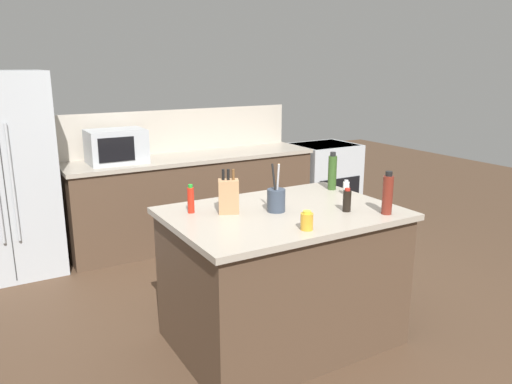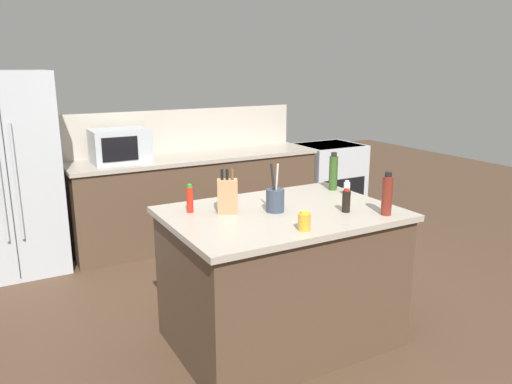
{
  "view_description": "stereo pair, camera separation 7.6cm",
  "coord_description": "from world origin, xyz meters",
  "px_view_note": "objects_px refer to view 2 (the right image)",
  "views": [
    {
      "loc": [
        -1.75,
        -2.64,
        1.88
      ],
      "look_at": [
        0.0,
        0.35,
        0.99
      ],
      "focal_mm": 35.0,
      "sensor_mm": 36.0,
      "label": 1
    },
    {
      "loc": [
        -1.68,
        -2.68,
        1.88
      ],
      "look_at": [
        0.0,
        0.35,
        0.99
      ],
      "focal_mm": 35.0,
      "sensor_mm": 36.0,
      "label": 2
    }
  ],
  "objects_px": {
    "salt_shaker": "(347,188)",
    "olive_oil_bottle": "(333,172)",
    "honey_jar": "(304,221)",
    "hot_sauce_bottle": "(190,199)",
    "utensil_crock": "(275,199)",
    "refrigerator": "(6,175)",
    "range_oven": "(328,180)",
    "vinegar_bottle": "(387,195)",
    "microwave": "(120,146)",
    "soy_sauce_bottle": "(346,201)",
    "knife_block": "(227,196)"
  },
  "relations": [
    {
      "from": "refrigerator",
      "to": "salt_shaker",
      "type": "xyz_separation_m",
      "value": [
        2.17,
        -2.12,
        0.08
      ]
    },
    {
      "from": "soy_sauce_bottle",
      "to": "hot_sauce_bottle",
      "type": "distance_m",
      "value": 1.02
    },
    {
      "from": "knife_block",
      "to": "soy_sauce_bottle",
      "type": "bearing_deg",
      "value": -2.9
    },
    {
      "from": "salt_shaker",
      "to": "olive_oil_bottle",
      "type": "xyz_separation_m",
      "value": [
        0.0,
        0.17,
        0.09
      ]
    },
    {
      "from": "soy_sauce_bottle",
      "to": "hot_sauce_bottle",
      "type": "xyz_separation_m",
      "value": [
        -0.9,
        0.49,
        0.01
      ]
    },
    {
      "from": "refrigerator",
      "to": "soy_sauce_bottle",
      "type": "bearing_deg",
      "value": -52.78
    },
    {
      "from": "refrigerator",
      "to": "utensil_crock",
      "type": "height_order",
      "value": "refrigerator"
    },
    {
      "from": "microwave",
      "to": "honey_jar",
      "type": "relative_size",
      "value": 4.73
    },
    {
      "from": "microwave",
      "to": "vinegar_bottle",
      "type": "bearing_deg",
      "value": -68.22
    },
    {
      "from": "microwave",
      "to": "salt_shaker",
      "type": "height_order",
      "value": "microwave"
    },
    {
      "from": "salt_shaker",
      "to": "range_oven",
      "type": "bearing_deg",
      "value": 55.68
    },
    {
      "from": "microwave",
      "to": "hot_sauce_bottle",
      "type": "distance_m",
      "value": 1.94
    },
    {
      "from": "honey_jar",
      "to": "knife_block",
      "type": "bearing_deg",
      "value": 113.8
    },
    {
      "from": "range_oven",
      "to": "olive_oil_bottle",
      "type": "height_order",
      "value": "olive_oil_bottle"
    },
    {
      "from": "soy_sauce_bottle",
      "to": "knife_block",
      "type": "bearing_deg",
      "value": 152.13
    },
    {
      "from": "range_oven",
      "to": "vinegar_bottle",
      "type": "height_order",
      "value": "vinegar_bottle"
    },
    {
      "from": "refrigerator",
      "to": "olive_oil_bottle",
      "type": "xyz_separation_m",
      "value": [
        2.17,
        -1.96,
        0.16
      ]
    },
    {
      "from": "olive_oil_bottle",
      "to": "utensil_crock",
      "type": "bearing_deg",
      "value": -157.69
    },
    {
      "from": "range_oven",
      "to": "soy_sauce_bottle",
      "type": "distance_m",
      "value": 3.01
    },
    {
      "from": "refrigerator",
      "to": "vinegar_bottle",
      "type": "relative_size",
      "value": 6.49
    },
    {
      "from": "honey_jar",
      "to": "olive_oil_bottle",
      "type": "relative_size",
      "value": 0.4
    },
    {
      "from": "utensil_crock",
      "to": "olive_oil_bottle",
      "type": "bearing_deg",
      "value": 22.31
    },
    {
      "from": "salt_shaker",
      "to": "olive_oil_bottle",
      "type": "distance_m",
      "value": 0.19
    },
    {
      "from": "utensil_crock",
      "to": "honey_jar",
      "type": "distance_m",
      "value": 0.41
    },
    {
      "from": "knife_block",
      "to": "salt_shaker",
      "type": "relative_size",
      "value": 2.7
    },
    {
      "from": "refrigerator",
      "to": "utensil_crock",
      "type": "relative_size",
      "value": 5.71
    },
    {
      "from": "microwave",
      "to": "hot_sauce_bottle",
      "type": "relative_size",
      "value": 2.9
    },
    {
      "from": "microwave",
      "to": "soy_sauce_bottle",
      "type": "distance_m",
      "value": 2.57
    },
    {
      "from": "refrigerator",
      "to": "vinegar_bottle",
      "type": "height_order",
      "value": "refrigerator"
    },
    {
      "from": "soy_sauce_bottle",
      "to": "vinegar_bottle",
      "type": "relative_size",
      "value": 0.56
    },
    {
      "from": "olive_oil_bottle",
      "to": "vinegar_bottle",
      "type": "bearing_deg",
      "value": -98.71
    },
    {
      "from": "salt_shaker",
      "to": "utensil_crock",
      "type": "bearing_deg",
      "value": -170.49
    },
    {
      "from": "microwave",
      "to": "salt_shaker",
      "type": "bearing_deg",
      "value": -61.1
    },
    {
      "from": "range_oven",
      "to": "knife_block",
      "type": "distance_m",
      "value": 3.21
    },
    {
      "from": "soy_sauce_bottle",
      "to": "vinegar_bottle",
      "type": "height_order",
      "value": "vinegar_bottle"
    },
    {
      "from": "range_oven",
      "to": "hot_sauce_bottle",
      "type": "distance_m",
      "value": 3.29
    },
    {
      "from": "refrigerator",
      "to": "knife_block",
      "type": "xyz_separation_m",
      "value": [
        1.19,
        -2.11,
        0.14
      ]
    },
    {
      "from": "knife_block",
      "to": "soy_sauce_bottle",
      "type": "height_order",
      "value": "knife_block"
    },
    {
      "from": "vinegar_bottle",
      "to": "salt_shaker",
      "type": "relative_size",
      "value": 2.62
    },
    {
      "from": "microwave",
      "to": "utensil_crock",
      "type": "height_order",
      "value": "microwave"
    },
    {
      "from": "range_oven",
      "to": "refrigerator",
      "type": "bearing_deg",
      "value": 179.18
    },
    {
      "from": "microwave",
      "to": "honey_jar",
      "type": "distance_m",
      "value": 2.63
    },
    {
      "from": "refrigerator",
      "to": "knife_block",
      "type": "distance_m",
      "value": 2.43
    },
    {
      "from": "honey_jar",
      "to": "hot_sauce_bottle",
      "type": "xyz_separation_m",
      "value": [
        -0.45,
        0.66,
        0.04
      ]
    },
    {
      "from": "olive_oil_bottle",
      "to": "microwave",
      "type": "bearing_deg",
      "value": 121.01
    },
    {
      "from": "soy_sauce_bottle",
      "to": "honey_jar",
      "type": "xyz_separation_m",
      "value": [
        -0.45,
        -0.17,
        -0.02
      ]
    },
    {
      "from": "range_oven",
      "to": "olive_oil_bottle",
      "type": "bearing_deg",
      "value": -126.6
    },
    {
      "from": "salt_shaker",
      "to": "microwave",
      "type": "bearing_deg",
      "value": 118.9
    },
    {
      "from": "refrigerator",
      "to": "olive_oil_bottle",
      "type": "distance_m",
      "value": 2.93
    },
    {
      "from": "refrigerator",
      "to": "soy_sauce_bottle",
      "type": "height_order",
      "value": "refrigerator"
    }
  ]
}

